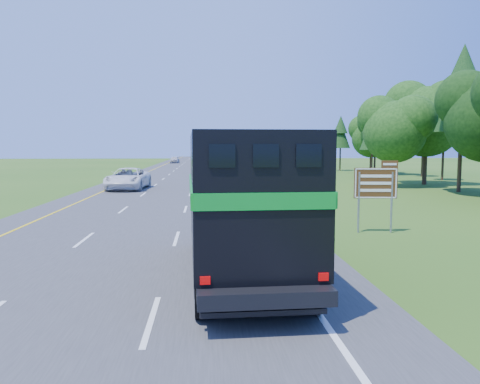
{
  "coord_description": "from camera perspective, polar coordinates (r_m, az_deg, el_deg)",
  "views": [
    {
      "loc": [
        3.0,
        -7.81,
        3.73
      ],
      "look_at": [
        4.7,
        14.72,
        1.55
      ],
      "focal_mm": 35.0,
      "sensor_mm": 36.0,
      "label": 1
    }
  ],
  "objects": [
    {
      "name": "delineator",
      "position": [
        25.57,
        8.73,
        -1.69
      ],
      "size": [
        0.08,
        0.05,
        1.04
      ],
      "color": "#F7600D",
      "rests_on": "ground"
    },
    {
      "name": "tree_wall_right",
      "position": [
        44.32,
        27.24,
        7.83
      ],
      "size": [
        16.0,
        100.0,
        12.0
      ],
      "primitive_type": null,
      "color": "black",
      "rests_on": "ground"
    },
    {
      "name": "exit_sign",
      "position": [
        21.09,
        16.29,
        0.71
      ],
      "size": [
        1.86,
        0.26,
        3.16
      ],
      "rotation": [
        0.0,
        0.0,
        -0.11
      ],
      "color": "gray",
      "rests_on": "ground"
    },
    {
      "name": "horse_truck",
      "position": [
        13.16,
        0.24,
        -1.19
      ],
      "size": [
        3.15,
        9.2,
        4.03
      ],
      "rotation": [
        0.0,
        0.0,
        0.04
      ],
      "color": "black",
      "rests_on": "road"
    },
    {
      "name": "far_car",
      "position": [
        110.13,
        -7.96,
        3.94
      ],
      "size": [
        2.14,
        4.81,
        1.61
      ],
      "primitive_type": "imported",
      "rotation": [
        0.0,
        0.0,
        -0.05
      ],
      "color": "#BCBBC3",
      "rests_on": "road"
    },
    {
      "name": "lane_markings",
      "position": [
        58.01,
        -7.27,
        1.81
      ],
      "size": [
        11.15,
        260.0,
        0.01
      ],
      "color": "yellow",
      "rests_on": "road"
    },
    {
      "name": "white_suv",
      "position": [
        42.18,
        -13.49,
        1.6
      ],
      "size": [
        3.48,
        6.9,
        1.87
      ],
      "primitive_type": "imported",
      "rotation": [
        0.0,
        0.0,
        -0.06
      ],
      "color": "silver",
      "rests_on": "road"
    },
    {
      "name": "ground",
      "position": [
        9.16,
        -24.4,
        -19.02
      ],
      "size": [
        300.0,
        300.0,
        0.0
      ],
      "primitive_type": "plane",
      "color": "#295416",
      "rests_on": "ground"
    },
    {
      "name": "road",
      "position": [
        58.01,
        -7.27,
        1.78
      ],
      "size": [
        15.0,
        260.0,
        0.04
      ],
      "primitive_type": "cube",
      "color": "#38383A",
      "rests_on": "ground"
    }
  ]
}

